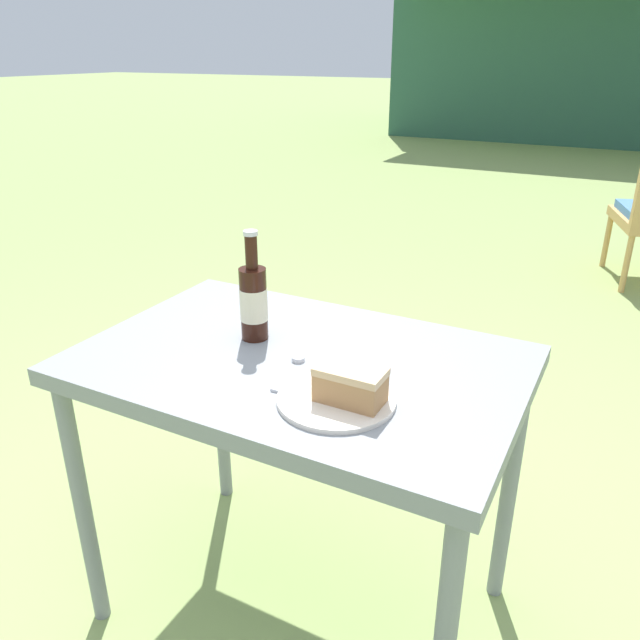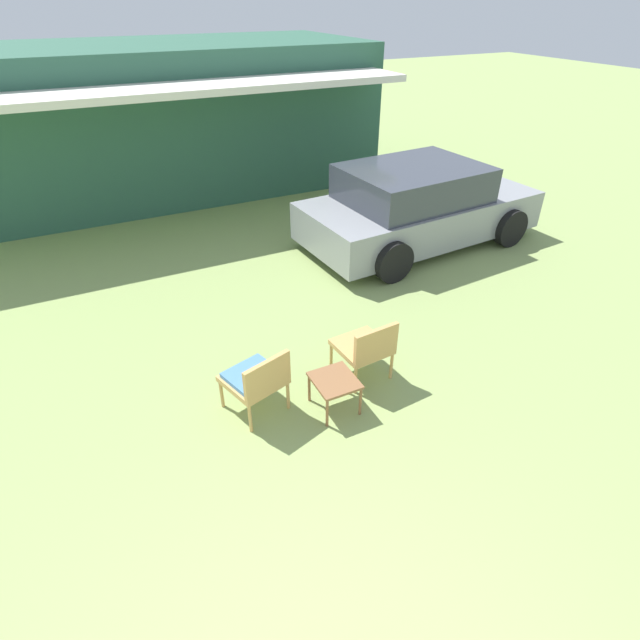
# 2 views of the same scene
# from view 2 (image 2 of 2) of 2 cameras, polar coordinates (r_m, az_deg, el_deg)

# --- Properties ---
(cabin_building) EXTENTS (9.36, 5.13, 2.87)m
(cabin_building) POSITION_cam_2_polar(r_m,az_deg,el_deg) (12.06, -19.37, 20.85)
(cabin_building) COLOR #2D5B47
(cabin_building) RESTS_ON ground_plane
(parked_car) EXTENTS (4.20, 2.32, 1.36)m
(parked_car) POSITION_cam_2_polar(r_m,az_deg,el_deg) (8.89, 11.04, 12.63)
(parked_car) COLOR gray
(parked_car) RESTS_ON ground_plane
(wicker_chair_cushioned) EXTENTS (0.69, 0.70, 0.76)m
(wicker_chair_cushioned) POSITION_cam_2_polar(r_m,az_deg,el_deg) (5.16, -7.28, -6.61)
(wicker_chair_cushioned) COLOR tan
(wicker_chair_cushioned) RESTS_ON ground_plane
(wicker_chair_plain) EXTENTS (0.60, 0.60, 0.76)m
(wicker_chair_plain) POSITION_cam_2_polar(r_m,az_deg,el_deg) (5.57, 5.30, -3.02)
(wicker_chair_plain) COLOR tan
(wicker_chair_plain) RESTS_ON ground_plane
(garden_side_table) EXTENTS (0.44, 0.48, 0.39)m
(garden_side_table) POSITION_cam_2_polar(r_m,az_deg,el_deg) (5.21, 1.69, -7.20)
(garden_side_table) COLOR brown
(garden_side_table) RESTS_ON ground_plane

